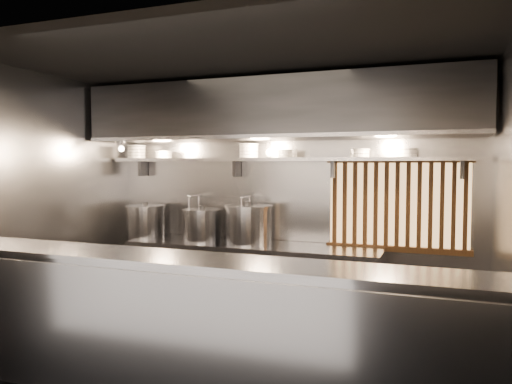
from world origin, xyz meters
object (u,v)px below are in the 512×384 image
Objects in this scene: pendant_bulb at (270,152)px; stock_pot_left at (146,221)px; heat_lamp at (120,144)px; stock_pot_right at (248,224)px; stock_pot_mid at (202,225)px.

pendant_bulb is 1.86m from stock_pot_left.
heat_lamp is 1.87× the size of pendant_bulb.
heat_lamp reaches higher than stock_pot_right.
pendant_bulb reaches higher than stock_pot_mid.
heat_lamp reaches higher than stock_pot_mid.
stock_pot_mid is 0.58m from stock_pot_right.
pendant_bulb is at bearing 11.00° from heat_lamp.
heat_lamp reaches higher than pendant_bulb.
stock_pot_right is (1.55, 0.29, -0.94)m from heat_lamp.
stock_pot_left is 0.93× the size of stock_pot_mid.
pendant_bulb is at bearing 6.50° from stock_pot_mid.
stock_pot_left is at bearing 63.43° from heat_lamp.
heat_lamp is at bearing -116.57° from stock_pot_left.
stock_pot_mid is at bearing -2.80° from stock_pot_left.
stock_pot_mid is at bearing 14.73° from heat_lamp.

